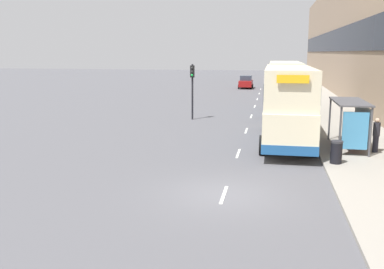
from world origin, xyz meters
name	(u,v)px	position (x,y,z in m)	size (l,w,h in m)	color
ground_plane	(224,194)	(0.00, 0.00, 0.00)	(220.00, 220.00, 0.00)	#515156
pavement	(313,95)	(6.50, 38.50, 0.07)	(5.00, 93.00, 0.14)	gray
terrace_facade	(352,33)	(10.49, 38.50, 7.26)	(3.10, 93.00, 14.52)	#9E846B
lane_mark_0	(224,195)	(0.00, -0.04, 0.01)	(0.12, 2.00, 0.01)	silver
lane_mark_1	(238,153)	(0.00, 6.53, 0.01)	(0.12, 2.00, 0.01)	silver
lane_mark_2	(246,131)	(0.00, 13.11, 0.01)	(0.12, 2.00, 0.01)	silver
lane_mark_3	(251,116)	(0.00, 19.68, 0.01)	(0.12, 2.00, 0.01)	silver
lane_mark_4	(255,106)	(0.00, 26.25, 0.01)	(0.12, 2.00, 0.01)	silver
lane_mark_5	(257,99)	(0.00, 32.82, 0.01)	(0.12, 2.00, 0.01)	silver
lane_mark_6	(259,94)	(0.00, 39.39, 0.01)	(0.12, 2.00, 0.01)	silver
lane_mark_7	(261,89)	(0.00, 45.97, 0.01)	(0.12, 2.00, 0.01)	silver
bus_shelter	(354,116)	(5.77, 8.08, 1.88)	(1.60, 4.20, 2.48)	#4C4C51
double_decker_bus_near	(287,103)	(2.47, 9.76, 2.28)	(2.85, 10.64, 4.30)	beige
double_decker_bus_ahead	(284,86)	(2.59, 21.98, 2.28)	(2.85, 10.78, 4.30)	beige
car_0	(246,82)	(-2.17, 47.07, 0.89)	(2.01, 4.09, 1.81)	maroon
car_1	(278,91)	(2.19, 33.48, 0.86)	(1.92, 4.28, 1.73)	navy
car_2	(277,78)	(2.37, 60.16, 0.85)	(2.07, 4.00, 1.71)	navy
car_3	(278,81)	(2.38, 51.51, 0.86)	(2.09, 4.41, 1.73)	#B7B799
pedestrian_1	(376,135)	(6.82, 7.55, 1.03)	(0.34, 0.34, 1.74)	#23232D
litter_bin	(336,152)	(4.55, 4.85, 0.67)	(0.55, 0.55, 1.05)	black
traffic_light_far_kerb	(192,82)	(-4.40, 17.22, 2.86)	(0.30, 0.32, 4.22)	black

